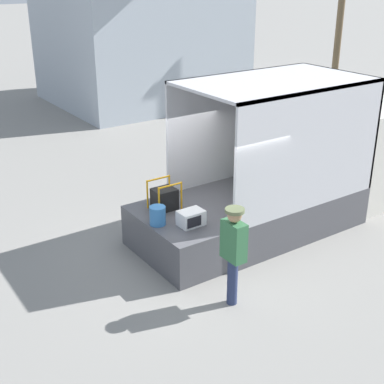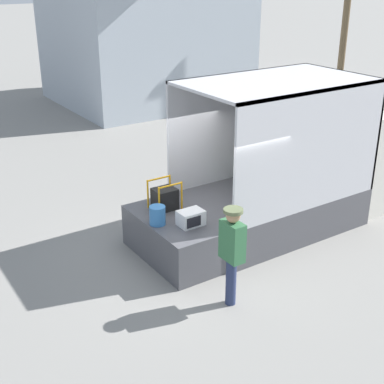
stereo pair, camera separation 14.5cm
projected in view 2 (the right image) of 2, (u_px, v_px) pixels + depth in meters
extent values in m
plane|color=gray|center=(198.00, 249.00, 10.96)|extent=(160.00, 160.00, 0.00)
cube|color=silver|center=(366.00, 152.00, 13.02)|extent=(2.23, 2.12, 2.36)
cube|color=#4C4C51|center=(270.00, 208.00, 11.77)|extent=(3.84, 2.30, 0.86)
cube|color=silver|center=(241.00, 125.00, 11.99)|extent=(3.84, 0.06, 2.40)
cube|color=silver|center=(313.00, 152.00, 10.27)|extent=(3.84, 0.06, 2.40)
cube|color=silver|center=(337.00, 124.00, 12.10)|extent=(0.06, 2.30, 2.40)
cube|color=silver|center=(278.00, 81.00, 10.68)|extent=(3.84, 2.30, 0.06)
cylinder|color=yellow|center=(276.00, 183.00, 11.46)|extent=(0.33, 0.33, 0.42)
cube|color=#2D7F33|center=(249.00, 180.00, 11.83)|extent=(0.44, 0.32, 0.24)
cube|color=#4C4C51|center=(174.00, 238.00, 10.50)|extent=(1.15, 2.19, 0.86)
cube|color=white|center=(191.00, 218.00, 10.00)|extent=(0.48, 0.34, 0.29)
cube|color=black|center=(194.00, 222.00, 9.84)|extent=(0.30, 0.01, 0.20)
cube|color=black|center=(165.00, 199.00, 10.66)|extent=(0.44, 0.39, 0.43)
cylinder|color=slate|center=(172.00, 196.00, 10.74)|extent=(0.17, 0.21, 0.21)
cylinder|color=orange|center=(159.00, 202.00, 10.32)|extent=(0.04, 0.04, 0.60)
cylinder|color=orange|center=(182.00, 196.00, 10.58)|extent=(0.04, 0.04, 0.60)
cylinder|color=orange|center=(148.00, 194.00, 10.66)|extent=(0.04, 0.04, 0.60)
cylinder|color=orange|center=(170.00, 189.00, 10.93)|extent=(0.04, 0.04, 0.60)
cylinder|color=orange|center=(170.00, 185.00, 10.34)|extent=(0.52, 0.04, 0.04)
cylinder|color=orange|center=(159.00, 178.00, 10.69)|extent=(0.52, 0.04, 0.04)
cylinder|color=#3370B2|center=(157.00, 215.00, 10.03)|extent=(0.31, 0.31, 0.36)
cylinder|color=navy|center=(231.00, 282.00, 9.03)|extent=(0.18, 0.18, 0.86)
cube|color=#336B42|center=(232.00, 241.00, 8.73)|extent=(0.24, 0.44, 0.68)
sphere|color=tan|center=(233.00, 216.00, 8.55)|extent=(0.24, 0.24, 0.24)
cylinder|color=#606B47|center=(233.00, 211.00, 8.51)|extent=(0.32, 0.32, 0.06)
cube|color=#A8B2BC|center=(144.00, 17.00, 21.98)|extent=(7.08, 6.41, 6.88)
cylinder|color=brown|center=(347.00, 3.00, 21.12)|extent=(0.28, 0.28, 8.02)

